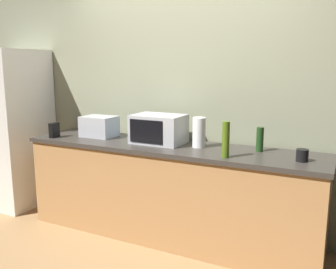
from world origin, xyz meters
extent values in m
plane|color=#A87F51|center=(0.00, 0.00, 0.00)|extent=(8.00, 8.00, 0.00)
cube|color=gray|center=(0.00, 0.81, 1.35)|extent=(6.40, 0.10, 2.70)
cube|color=#B27F4C|center=(0.00, 0.40, 0.43)|extent=(2.80, 0.60, 0.86)
cube|color=#38332D|center=(0.00, 0.40, 0.88)|extent=(2.84, 0.64, 0.04)
cube|color=white|center=(-2.05, 0.40, 0.90)|extent=(0.72, 0.70, 1.80)
cube|color=#B7BABF|center=(-0.12, 0.45, 1.04)|extent=(0.48, 0.34, 0.27)
cube|color=black|center=(-0.16, 0.28, 1.04)|extent=(0.34, 0.01, 0.21)
cube|color=#B7BABF|center=(-0.82, 0.46, 1.01)|extent=(0.34, 0.26, 0.21)
cylinder|color=white|center=(0.29, 0.45, 1.04)|extent=(0.12, 0.12, 0.27)
cube|color=black|center=(-1.20, 0.21, 0.98)|extent=(0.05, 0.11, 0.15)
cylinder|color=#1E3F19|center=(0.81, 0.53, 1.01)|extent=(0.06, 0.06, 0.21)
cylinder|color=#4C6B19|center=(0.62, 0.19, 1.05)|extent=(0.06, 0.06, 0.29)
cylinder|color=#338CE5|center=(-0.51, 0.57, 0.99)|extent=(0.07, 0.07, 0.18)
cylinder|color=black|center=(1.18, 0.34, 0.95)|extent=(0.09, 0.09, 0.10)
camera|label=1|loc=(1.47, -2.55, 1.63)|focal=39.02mm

